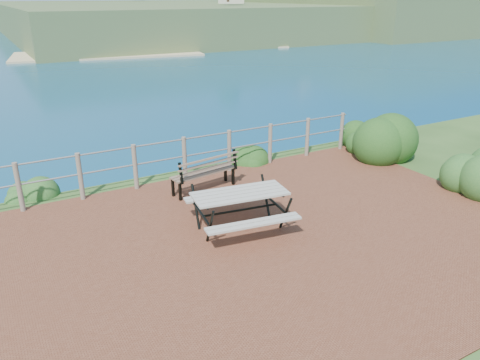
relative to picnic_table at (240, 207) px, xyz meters
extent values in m
cube|color=brown|center=(0.10, -0.62, -0.45)|extent=(10.00, 7.00, 0.12)
cylinder|color=#6B5B4C|center=(-3.35, 2.73, 0.07)|extent=(0.10, 0.10, 1.00)
cylinder|color=#6B5B4C|center=(-2.20, 2.73, 0.07)|extent=(0.10, 0.10, 1.00)
cylinder|color=#6B5B4C|center=(-1.05, 2.73, 0.07)|extent=(0.10, 0.10, 1.00)
cylinder|color=#6B5B4C|center=(0.10, 2.73, 0.07)|extent=(0.10, 0.10, 1.00)
cylinder|color=#6B5B4C|center=(1.25, 2.73, 0.07)|extent=(0.10, 0.10, 1.00)
cylinder|color=#6B5B4C|center=(2.40, 2.73, 0.07)|extent=(0.10, 0.10, 1.00)
cylinder|color=#6B5B4C|center=(3.55, 2.73, 0.07)|extent=(0.10, 0.10, 1.00)
cylinder|color=#6B5B4C|center=(4.70, 2.73, 0.07)|extent=(0.10, 0.10, 1.00)
cylinder|color=slate|center=(0.10, 2.73, 0.52)|extent=(9.40, 0.04, 0.04)
cylinder|color=slate|center=(0.10, 2.73, 0.12)|extent=(9.40, 0.04, 0.04)
cube|color=#436030|center=(140.10, 209.38, -6.45)|extent=(260.00, 180.00, 12.00)
cube|color=#436030|center=(200.10, 169.38, -2.45)|extent=(160.00, 120.00, 20.00)
cube|color=tan|center=(130.10, 124.38, -12.20)|extent=(209.53, 114.73, 0.50)
cube|color=#A09C8F|center=(0.00, 0.00, 0.25)|extent=(1.75, 0.92, 0.04)
cube|color=#A09C8F|center=(0.00, 0.00, -0.02)|extent=(1.69, 0.48, 0.04)
cube|color=#A09C8F|center=(0.00, 0.00, -0.02)|extent=(1.69, 0.48, 0.04)
cylinder|color=black|center=(0.00, 0.00, -0.07)|extent=(1.43, 0.25, 0.04)
cube|color=brown|center=(0.20, 1.93, -0.02)|extent=(1.53, 0.61, 0.03)
cube|color=brown|center=(0.20, 1.93, 0.24)|extent=(1.49, 0.35, 0.34)
cube|color=black|center=(0.20, 1.93, -0.23)|extent=(0.06, 0.06, 0.41)
cube|color=black|center=(0.20, 1.93, -0.23)|extent=(0.06, 0.06, 0.41)
cube|color=black|center=(0.20, 1.93, -0.23)|extent=(0.06, 0.06, 0.41)
cube|color=black|center=(0.20, 1.93, -0.23)|extent=(0.06, 0.06, 0.41)
ellipsoid|color=#133F16|center=(5.00, 1.20, -0.45)|extent=(1.57, 1.57, 2.22)
ellipsoid|color=#205623|center=(5.39, -0.99, -0.45)|extent=(1.17, 1.17, 1.66)
ellipsoid|color=#133F16|center=(5.09, 2.47, -0.45)|extent=(0.94, 0.94, 1.35)
ellipsoid|color=#205623|center=(-3.16, 3.52, -0.45)|extent=(0.81, 0.81, 0.57)
ellipsoid|color=#133F16|center=(2.07, 3.11, -0.45)|extent=(0.86, 0.86, 0.64)
camera|label=1|loc=(-3.71, -6.59, 3.53)|focal=35.00mm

